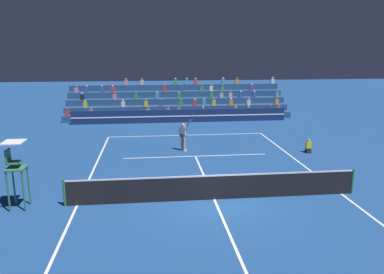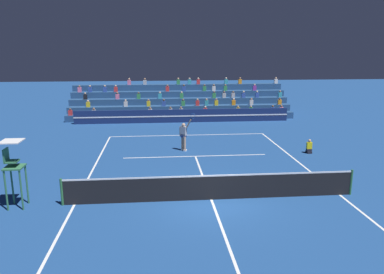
% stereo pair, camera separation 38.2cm
% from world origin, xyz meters
% --- Properties ---
extents(ground_plane, '(120.00, 120.00, 0.00)m').
position_xyz_m(ground_plane, '(0.00, 0.00, 0.00)').
color(ground_plane, navy).
extents(court_lines, '(11.10, 23.90, 0.01)m').
position_xyz_m(court_lines, '(0.00, 0.00, 0.00)').
color(court_lines, white).
rests_on(court_lines, ground).
extents(tennis_net, '(12.00, 0.10, 1.10)m').
position_xyz_m(tennis_net, '(0.00, 0.00, 0.54)').
color(tennis_net, '#2D6B38').
rests_on(tennis_net, ground).
extents(sponsor_banner_wall, '(18.00, 0.26, 1.10)m').
position_xyz_m(sponsor_banner_wall, '(0.00, 16.83, 0.55)').
color(sponsor_banner_wall, navy).
rests_on(sponsor_banner_wall, ground).
extents(bleacher_stand, '(19.90, 4.75, 3.38)m').
position_xyz_m(bleacher_stand, '(0.01, 20.63, 1.02)').
color(bleacher_stand, navy).
rests_on(bleacher_stand, ground).
extents(umpire_chair, '(0.76, 0.84, 2.67)m').
position_xyz_m(umpire_chair, '(-7.67, -0.00, 1.72)').
color(umpire_chair, '#337047').
rests_on(umpire_chair, ground).
extents(ball_kid_courtside, '(0.30, 0.36, 0.84)m').
position_xyz_m(ball_kid_courtside, '(6.79, 6.47, 0.33)').
color(ball_kid_courtside, black).
rests_on(ball_kid_courtside, ground).
extents(tennis_player, '(0.94, 0.80, 2.43)m').
position_xyz_m(tennis_player, '(-0.57, 7.70, 0.99)').
color(tennis_player, tan).
rests_on(tennis_player, ground).
extents(tennis_ball, '(0.07, 0.07, 0.07)m').
position_xyz_m(tennis_ball, '(2.05, 0.90, 0.03)').
color(tennis_ball, '#C6DB33').
rests_on(tennis_ball, ground).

